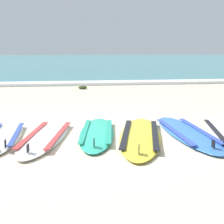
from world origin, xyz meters
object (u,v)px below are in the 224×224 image
at_px(surfboard_4, 187,133).
at_px(surfboard_3, 140,136).
at_px(surfboard_1, 46,136).
at_px(surfboard_2, 97,133).
at_px(surfboard_0, 4,136).

bearing_deg(surfboard_4, surfboard_3, -173.85).
height_order(surfboard_1, surfboard_3, same).
height_order(surfboard_2, surfboard_4, same).
bearing_deg(surfboard_2, surfboard_3, -21.69).
height_order(surfboard_2, surfboard_3, same).
relative_size(surfboard_1, surfboard_2, 1.06).
distance_m(surfboard_2, surfboard_3, 0.73).
height_order(surfboard_0, surfboard_1, same).
relative_size(surfboard_1, surfboard_4, 0.98).
bearing_deg(surfboard_0, surfboard_1, -8.30).
relative_size(surfboard_0, surfboard_3, 0.79).
bearing_deg(surfboard_1, surfboard_3, -6.42).
xyz_separation_m(surfboard_0, surfboard_3, (2.16, -0.27, -0.00)).
xyz_separation_m(surfboard_2, surfboard_4, (1.49, -0.18, -0.00)).
distance_m(surfboard_2, surfboard_4, 1.50).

